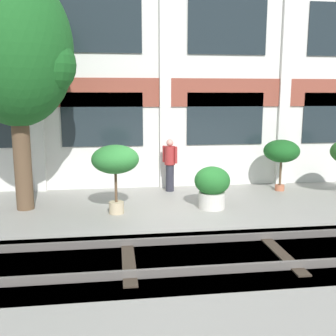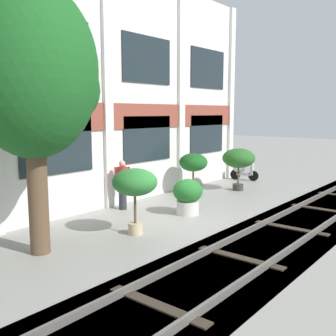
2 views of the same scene
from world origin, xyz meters
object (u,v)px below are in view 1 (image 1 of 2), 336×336
potted_plant_tall_urn (115,161)px  broadleaf_tree (15,54)px  resident_by_doorway (170,163)px  potted_plant_terracotta_small (282,152)px  potted_plant_stone_basin (212,185)px

potted_plant_tall_urn → broadleaf_tree: bearing=163.3°
resident_by_doorway → potted_plant_tall_urn: bearing=1.8°
potted_plant_terracotta_small → potted_plant_tall_urn: (-5.21, -1.83, 0.11)m
broadleaf_tree → resident_by_doorway: broadleaf_tree is taller
potted_plant_terracotta_small → resident_by_doorway: resident_by_doorway is taller
potted_plant_terracotta_small → broadleaf_tree: bearing=-171.8°
potted_plant_stone_basin → resident_by_doorway: (-0.86, 2.08, 0.26)m
broadleaf_tree → resident_by_doorway: bearing=20.0°
potted_plant_tall_urn → resident_by_doorway: (1.70, 2.22, -0.47)m
potted_plant_tall_urn → resident_by_doorway: size_ratio=1.07×
potted_plant_terracotta_small → potted_plant_stone_basin: bearing=-147.6°
potted_plant_terracotta_small → resident_by_doorway: (-3.51, 0.39, -0.36)m
potted_plant_stone_basin → broadleaf_tree: bearing=173.3°
potted_plant_stone_basin → resident_by_doorway: resident_by_doorway is taller
potted_plant_stone_basin → potted_plant_tall_urn: 2.67m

